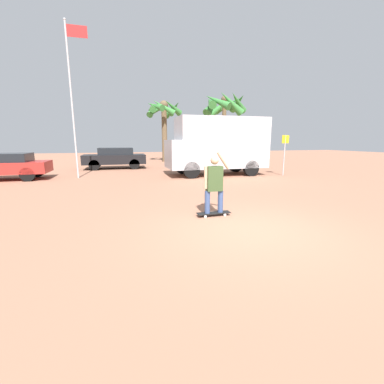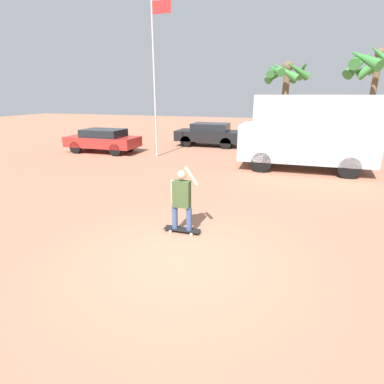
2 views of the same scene
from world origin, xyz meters
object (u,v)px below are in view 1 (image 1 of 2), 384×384
(person_skateboarder, at_px, (214,181))
(palm_tree_center_background, at_px, (163,112))
(parked_car_red, at_px, (3,166))
(street_sign, at_px, (285,150))
(palm_tree_near_van, at_px, (224,105))
(skateboard, at_px, (214,213))
(parked_car_black, at_px, (115,157))
(camper_van, at_px, (218,144))
(flagpole, at_px, (72,92))

(person_skateboarder, distance_m, palm_tree_center_background, 18.52)
(parked_car_red, xyz_separation_m, street_sign, (14.67, -2.31, 0.72))
(palm_tree_near_van, bearing_deg, person_skateboarder, -113.42)
(skateboard, relative_size, parked_car_black, 0.21)
(palm_tree_center_background, bearing_deg, parked_car_black, -130.66)
(camper_van, bearing_deg, parked_car_red, 174.68)
(camper_van, xyz_separation_m, flagpole, (-7.60, 0.89, 2.62))
(camper_van, distance_m, parked_car_black, 7.80)
(skateboard, bearing_deg, camper_van, 67.77)
(person_skateboarder, height_order, parked_car_red, person_skateboarder)
(parked_car_red, relative_size, flagpole, 0.54)
(person_skateboarder, xyz_separation_m, palm_tree_center_background, (1.82, 18.07, 3.61))
(parked_car_red, bearing_deg, person_skateboarder, -47.92)
(camper_van, bearing_deg, person_skateboarder, -112.24)
(skateboard, relative_size, flagpole, 0.12)
(skateboard, distance_m, camper_van, 8.58)
(person_skateboarder, distance_m, flagpole, 10.33)
(person_skateboarder, height_order, palm_tree_near_van, palm_tree_near_van)
(person_skateboarder, distance_m, parked_car_black, 13.18)
(parked_car_black, bearing_deg, person_skateboarder, -78.60)
(camper_van, height_order, palm_tree_near_van, palm_tree_near_van)
(parked_car_black, height_order, palm_tree_center_background, palm_tree_center_background)
(palm_tree_center_background, relative_size, street_sign, 2.49)
(person_skateboarder, bearing_deg, parked_car_red, 132.08)
(flagpole, bearing_deg, skateboard, -62.99)
(skateboard, height_order, flagpole, flagpole)
(skateboard, height_order, camper_van, camper_van)
(palm_tree_near_van, distance_m, street_sign, 11.47)
(parked_car_red, xyz_separation_m, palm_tree_center_background, (9.79, 9.25, 3.80))
(camper_van, bearing_deg, street_sign, -19.88)
(street_sign, bearing_deg, palm_tree_center_background, 112.92)
(palm_tree_center_background, xyz_separation_m, street_sign, (4.89, -11.56, -3.07))
(palm_tree_center_background, xyz_separation_m, flagpole, (-6.24, -9.40, -0.15))
(skateboard, xyz_separation_m, person_skateboarder, (-0.00, -0.00, 0.85))
(skateboard, relative_size, street_sign, 0.40)
(flagpole, xyz_separation_m, street_sign, (11.13, -2.16, -2.93))
(person_skateboarder, relative_size, parked_car_red, 0.39)
(street_sign, bearing_deg, flagpole, 169.01)
(person_skateboarder, bearing_deg, skateboard, 0.00)
(camper_van, bearing_deg, flagpole, 173.36)
(skateboard, xyz_separation_m, parked_car_red, (-7.97, 8.82, 0.66))
(parked_car_red, bearing_deg, palm_tree_center_background, 43.38)
(camper_van, distance_m, parked_car_red, 11.24)
(palm_tree_center_background, relative_size, flagpole, 0.73)
(skateboard, relative_size, palm_tree_near_van, 0.14)
(camper_van, bearing_deg, palm_tree_near_van, 65.63)
(parked_car_black, relative_size, palm_tree_center_background, 0.75)
(skateboard, relative_size, camper_van, 0.16)
(palm_tree_near_van, xyz_separation_m, palm_tree_center_background, (-5.68, 0.76, -0.70))
(parked_car_black, xyz_separation_m, palm_tree_near_van, (10.10, 4.39, 4.44))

